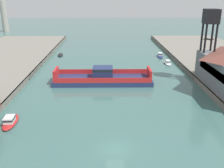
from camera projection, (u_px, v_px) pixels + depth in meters
ground_plane at (115, 150)px, 34.44m from camera, size 400.00×400.00×0.00m
chain_ferry at (103, 78)px, 60.00m from camera, size 22.41×7.24×3.66m
moored_boat_near_left at (60, 55)px, 86.38m from camera, size 2.14×5.20×0.96m
moored_boat_near_right at (160, 55)px, 84.84m from camera, size 2.41×5.95×1.27m
moored_boat_mid_left at (10, 121)px, 41.11m from camera, size 2.42×5.87×1.35m
moored_boat_mid_right at (168, 62)px, 76.29m from camera, size 2.18×5.51×1.11m
crane_tower at (210, 26)px, 56.72m from camera, size 2.97×2.97×15.15m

